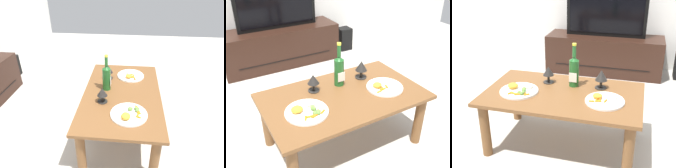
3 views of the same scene
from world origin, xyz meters
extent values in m
plane|color=#B7B2A8|center=(0.00, 0.00, 0.00)|extent=(6.40, 6.40, 0.00)
cube|color=brown|center=(0.00, 0.00, 0.42)|extent=(1.12, 0.67, 0.03)
cylinder|color=brown|center=(-0.50, -0.27, 0.20)|extent=(0.07, 0.07, 0.41)
cylinder|color=brown|center=(0.50, -0.27, 0.20)|extent=(0.07, 0.07, 0.41)
cylinder|color=brown|center=(-0.50, 0.27, 0.20)|extent=(0.07, 0.07, 0.41)
cylinder|color=brown|center=(0.50, 0.27, 0.20)|extent=(0.07, 0.07, 0.41)
cube|color=black|center=(0.99, 1.64, 0.15)|extent=(0.17, 0.17, 0.30)
cylinder|color=#1E5923|center=(0.05, 0.14, 0.53)|extent=(0.07, 0.07, 0.20)
cone|color=#1E5923|center=(0.05, 0.14, 0.65)|extent=(0.07, 0.07, 0.03)
cylinder|color=#1E5923|center=(0.05, 0.14, 0.70)|extent=(0.03, 0.03, 0.09)
cylinder|color=yellow|center=(0.05, 0.14, 0.75)|extent=(0.03, 0.03, 0.02)
cube|color=silver|center=(0.05, 0.10, 0.51)|extent=(0.06, 0.00, 0.07)
cylinder|color=black|center=(-0.16, 0.15, 0.44)|extent=(0.08, 0.08, 0.01)
cylinder|color=black|center=(-0.16, 0.15, 0.47)|extent=(0.02, 0.02, 0.06)
cone|color=black|center=(-0.16, 0.15, 0.53)|extent=(0.08, 0.08, 0.07)
cylinder|color=black|center=(0.25, 0.15, 0.44)|extent=(0.09, 0.09, 0.01)
cylinder|color=black|center=(0.25, 0.15, 0.47)|extent=(0.02, 0.02, 0.06)
cone|color=black|center=(0.25, 0.15, 0.54)|extent=(0.09, 0.09, 0.08)
cylinder|color=white|center=(-0.31, -0.07, 0.44)|extent=(0.28, 0.28, 0.01)
torus|color=white|center=(-0.31, -0.07, 0.45)|extent=(0.27, 0.27, 0.01)
ellipsoid|color=orange|center=(-0.36, -0.05, 0.47)|extent=(0.07, 0.07, 0.04)
cube|color=beige|center=(-0.26, -0.02, 0.46)|extent=(0.06, 0.05, 0.02)
cylinder|color=orange|center=(-0.35, -0.14, 0.45)|extent=(0.03, 0.04, 0.01)
cylinder|color=orange|center=(-0.32, -0.13, 0.45)|extent=(0.04, 0.02, 0.01)
cylinder|color=orange|center=(-0.29, -0.14, 0.45)|extent=(0.04, 0.04, 0.01)
cylinder|color=orange|center=(-0.29, -0.15, 0.45)|extent=(0.04, 0.03, 0.01)
cylinder|color=orange|center=(-0.23, -0.13, 0.45)|extent=(0.04, 0.03, 0.01)
cylinder|color=orange|center=(-0.25, -0.12, 0.45)|extent=(0.04, 0.03, 0.01)
sphere|color=olive|center=(-0.26, -0.08, 0.46)|extent=(0.03, 0.03, 0.03)
sphere|color=olive|center=(-0.27, -0.08, 0.46)|extent=(0.03, 0.03, 0.03)
sphere|color=olive|center=(-0.25, -0.12, 0.46)|extent=(0.03, 0.03, 0.03)
sphere|color=olive|center=(-0.28, -0.13, 0.46)|extent=(0.03, 0.03, 0.03)
sphere|color=olive|center=(-0.26, -0.14, 0.46)|extent=(0.03, 0.03, 0.03)
cylinder|color=white|center=(0.31, -0.07, 0.44)|extent=(0.27, 0.27, 0.01)
torus|color=white|center=(0.31, -0.07, 0.45)|extent=(0.26, 0.26, 0.01)
ellipsoid|color=orange|center=(0.26, -0.05, 0.46)|extent=(0.07, 0.06, 0.04)
cube|color=beige|center=(0.35, -0.02, 0.46)|extent=(0.06, 0.05, 0.02)
cylinder|color=orange|center=(0.31, -0.08, 0.45)|extent=(0.02, 0.04, 0.01)
cylinder|color=orange|center=(0.27, -0.09, 0.45)|extent=(0.03, 0.04, 0.01)
cylinder|color=orange|center=(0.27, -0.10, 0.45)|extent=(0.04, 0.02, 0.01)
cylinder|color=orange|center=(0.25, -0.09, 0.45)|extent=(0.01, 0.04, 0.01)
cylinder|color=orange|center=(0.23, -0.11, 0.45)|extent=(0.04, 0.02, 0.01)
camera|label=1|loc=(-1.50, -0.06, 1.39)|focal=32.47mm
camera|label=2|loc=(-0.80, -1.32, 1.41)|focal=42.06mm
camera|label=3|loc=(0.50, -1.82, 1.33)|focal=46.90mm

